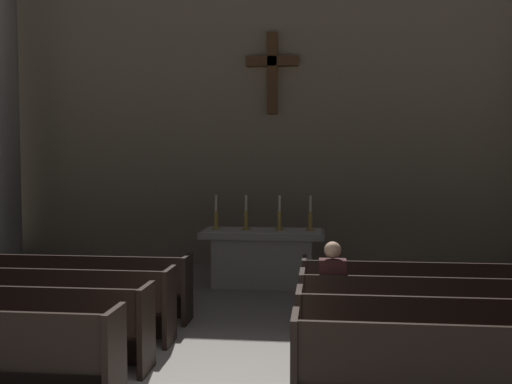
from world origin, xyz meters
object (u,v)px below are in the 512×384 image
at_px(pew_right_row_4, 439,295).
at_px(candlestick_outer_left, 216,219).
at_px(candlestick_outer_right, 310,220).
at_px(lone_worshipper, 332,293).
at_px(candlestick_inner_right, 279,219).
at_px(pew_right_row_3, 456,315).
at_px(pew_left_row_3, 31,303).
at_px(candlestick_inner_left, 246,219).
at_px(pew_right_row_2, 478,340).
at_px(pew_right_row_1, 509,376).
at_px(pew_left_row_4, 64,286).
at_px(column_left_fourth, 0,124).
at_px(altar, 263,256).

distance_m(pew_right_row_4, candlestick_outer_left, 4.33).
relative_size(candlestick_outer_right, lone_worshipper, 0.47).
bearing_deg(candlestick_inner_right, pew_right_row_3, -56.44).
bearing_deg(pew_right_row_4, pew_right_row_3, -90.00).
distance_m(pew_left_row_3, candlestick_outer_right, 4.95).
xyz_separation_m(candlestick_outer_left, candlestick_inner_left, (0.55, 0.00, 0.00)).
bearing_deg(pew_right_row_2, pew_right_row_3, 90.00).
distance_m(pew_right_row_1, candlestick_outer_left, 6.46).
height_order(pew_left_row_3, pew_right_row_4, same).
distance_m(pew_right_row_2, pew_right_row_3, 0.97).
distance_m(pew_right_row_3, pew_right_row_4, 0.97).
xyz_separation_m(pew_right_row_4, candlestick_inner_right, (-2.31, 2.51, 0.73)).
bearing_deg(pew_left_row_4, column_left_fourth, 128.90).
bearing_deg(pew_left_row_4, pew_right_row_4, 0.00).
distance_m(column_left_fourth, altar, 6.32).
xyz_separation_m(candlestick_inner_left, candlestick_inner_right, (0.60, 0.00, 0.00)).
relative_size(pew_left_row_4, column_left_fourth, 0.59).
bearing_deg(pew_right_row_2, pew_right_row_1, -90.00).
bearing_deg(candlestick_outer_left, pew_left_row_4, -125.02).
bearing_deg(candlestick_outer_left, pew_left_row_3, -116.80).
distance_m(column_left_fourth, candlestick_inner_left, 5.81).
relative_size(pew_right_row_1, candlestick_inner_left, 5.85).
relative_size(pew_right_row_3, column_left_fourth, 0.59).
relative_size(pew_left_row_3, pew_right_row_2, 1.00).
relative_size(candlestick_inner_left, lone_worshipper, 0.47).
distance_m(pew_right_row_1, pew_right_row_3, 1.94).
distance_m(pew_right_row_4, altar, 3.61).
bearing_deg(candlestick_outer_left, pew_right_row_3, -45.16).
height_order(pew_left_row_4, pew_right_row_1, same).
bearing_deg(pew_right_row_1, candlestick_inner_left, 118.21).
xyz_separation_m(column_left_fourth, altar, (5.67, -1.29, -2.48)).
bearing_deg(pew_right_row_4, candlestick_inner_left, 139.23).
relative_size(pew_right_row_3, pew_right_row_4, 1.00).
height_order(column_left_fourth, candlestick_inner_right, column_left_fourth).
bearing_deg(pew_right_row_3, altar, 126.86).
relative_size(pew_right_row_1, column_left_fourth, 0.59).
bearing_deg(altar, pew_right_row_4, -43.88).
bearing_deg(pew_right_row_1, lone_worshipper, 125.88).
xyz_separation_m(pew_right_row_1, pew_right_row_4, (0.00, 2.91, 0.00)).
bearing_deg(pew_left_row_3, candlestick_outer_left, 63.20).
bearing_deg(column_left_fourth, candlestick_outer_right, -11.22).
bearing_deg(candlestick_outer_left, altar, -0.00).
distance_m(pew_left_row_3, pew_left_row_4, 0.97).
bearing_deg(pew_right_row_3, candlestick_outer_left, 134.84).
bearing_deg(column_left_fourth, pew_right_row_2, -34.74).
height_order(pew_left_row_3, candlestick_inner_left, candlestick_inner_left).
bearing_deg(pew_left_row_4, pew_right_row_1, -29.18).
relative_size(pew_left_row_3, candlestick_inner_right, 5.85).
height_order(altar, candlestick_inner_right, candlestick_inner_right).
height_order(pew_right_row_2, pew_right_row_3, same).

